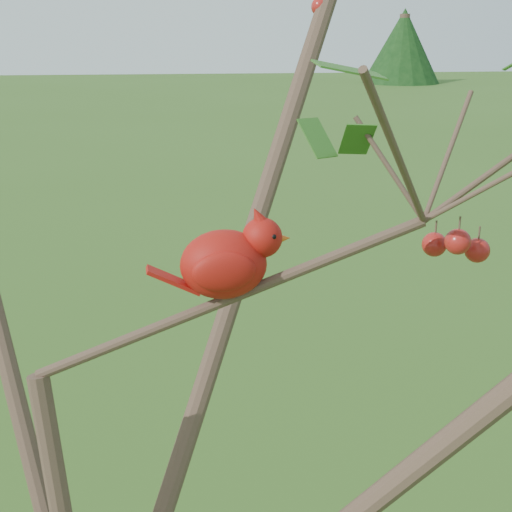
{
  "coord_description": "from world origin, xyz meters",
  "views": [
    {
      "loc": [
        0.18,
        -0.84,
        2.47
      ],
      "look_at": [
        0.3,
        0.08,
        2.14
      ],
      "focal_mm": 45.0,
      "sensor_mm": 36.0,
      "label": 1
    }
  ],
  "objects": [
    {
      "name": "distant_trees",
      "position": [
        1.45,
        26.17,
        1.5
      ],
      "size": [
        43.18,
        17.32,
        3.53
      ],
      "color": "#422F23",
      "rests_on": "ground"
    },
    {
      "name": "crabapple_tree",
      "position": [
        0.03,
        -0.02,
        2.12
      ],
      "size": [
        2.35,
        2.05,
        2.95
      ],
      "color": "#422F23",
      "rests_on": "ground"
    },
    {
      "name": "cardinal",
      "position": [
        0.26,
        0.08,
        2.14
      ],
      "size": [
        0.22,
        0.12,
        0.15
      ],
      "rotation": [
        0.0,
        0.0,
        0.06
      ],
      "color": "#B0140F",
      "rests_on": "ground"
    }
  ]
}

